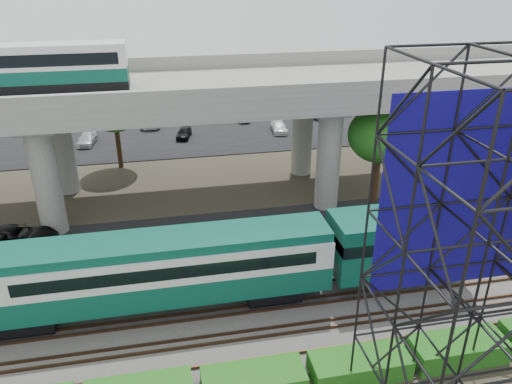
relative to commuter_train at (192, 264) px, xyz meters
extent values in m
plane|color=#474233|center=(1.11, -2.00, -2.88)|extent=(140.00, 140.00, 0.00)
cube|color=slate|center=(1.11, 0.00, -2.78)|extent=(90.00, 12.00, 0.20)
cube|color=black|center=(1.11, 8.50, -2.84)|extent=(90.00, 5.00, 0.08)
cube|color=black|center=(1.11, 32.00, -2.84)|extent=(90.00, 18.00, 0.08)
cube|color=slate|center=(1.11, 54.00, -2.87)|extent=(140.00, 40.00, 0.03)
cube|color=#472D1E|center=(1.11, -4.72, -2.60)|extent=(90.00, 0.08, 0.16)
cube|color=#472D1E|center=(1.11, -3.28, -2.60)|extent=(90.00, 0.08, 0.16)
cube|color=#472D1E|center=(1.11, -2.72, -2.60)|extent=(90.00, 0.08, 0.16)
cube|color=#472D1E|center=(1.11, -1.28, -2.60)|extent=(90.00, 0.08, 0.16)
cube|color=#472D1E|center=(1.11, -0.72, -2.60)|extent=(90.00, 0.08, 0.16)
cube|color=#472D1E|center=(1.11, 0.72, -2.60)|extent=(90.00, 0.08, 0.16)
cube|color=#472D1E|center=(1.11, 1.28, -2.60)|extent=(90.00, 0.08, 0.16)
cube|color=#472D1E|center=(1.11, 2.72, -2.60)|extent=(90.00, 0.08, 0.16)
cube|color=#472D1E|center=(1.11, 3.28, -2.60)|extent=(90.00, 0.08, 0.16)
cube|color=#472D1E|center=(1.11, 4.72, -2.60)|extent=(90.00, 0.08, 0.16)
cube|color=black|center=(-8.62, 0.00, -2.07)|extent=(3.00, 2.20, 0.90)
cube|color=black|center=(4.38, 0.00, -2.07)|extent=(3.00, 2.20, 0.90)
cube|color=#0B4D3C|center=(-2.12, 0.00, -0.92)|extent=(19.00, 3.00, 1.40)
cube|color=silver|center=(-2.12, 0.00, 0.53)|extent=(19.00, 3.00, 1.50)
cube|color=#0B4D3C|center=(-2.12, 0.00, 1.53)|extent=(19.00, 2.60, 0.50)
cube|color=black|center=(-1.12, 0.00, 0.58)|extent=(15.00, 3.06, 0.70)
cube|color=#0B4D3C|center=(11.88, 0.00, 0.08)|extent=(8.00, 3.00, 3.40)
cube|color=#9E9B93|center=(1.11, 14.00, 5.72)|extent=(80.00, 12.00, 1.20)
cube|color=#9E9B93|center=(1.11, 8.25, 6.87)|extent=(80.00, 0.50, 1.10)
cube|color=#9E9B93|center=(1.11, 19.75, 6.87)|extent=(80.00, 0.50, 1.10)
cylinder|color=#9E9B93|center=(-8.89, 10.50, 1.12)|extent=(1.80, 1.80, 8.00)
cylinder|color=#9E9B93|center=(-8.89, 17.50, 1.12)|extent=(1.80, 1.80, 8.00)
cube|color=#9E9B93|center=(-8.89, 14.00, 4.82)|extent=(2.40, 9.00, 0.60)
cylinder|color=#9E9B93|center=(11.11, 10.50, 1.12)|extent=(1.80, 1.80, 8.00)
cylinder|color=#9E9B93|center=(11.11, 17.50, 1.12)|extent=(1.80, 1.80, 8.00)
cube|color=#9E9B93|center=(11.11, 14.00, 4.82)|extent=(2.40, 9.00, 0.60)
cylinder|color=#9E9B93|center=(29.11, 17.50, 1.12)|extent=(1.80, 1.80, 8.00)
cube|color=black|center=(-8.91, 14.00, 6.67)|extent=(12.00, 2.50, 0.70)
cube|color=#0B4D3C|center=(-8.91, 14.00, 7.47)|extent=(12.00, 2.50, 0.90)
cube|color=silver|center=(-8.91, 14.00, 8.57)|extent=(12.00, 2.50, 1.30)
cube|color=black|center=(-8.91, 14.00, 8.62)|extent=(11.00, 2.56, 0.80)
cube|color=silver|center=(-8.91, 14.00, 9.37)|extent=(12.00, 2.40, 0.30)
cube|color=#110A77|center=(10.88, -6.95, 6.42)|extent=(8.10, 0.08, 8.25)
cube|color=#166117|center=(2.11, -6.30, -2.37)|extent=(4.60, 1.80, 1.03)
cube|color=#166117|center=(7.11, -6.30, -2.38)|extent=(4.60, 1.80, 1.01)
cube|color=#166117|center=(12.11, -6.30, -2.32)|extent=(4.60, 1.80, 1.12)
cylinder|color=#382314|center=(15.11, 10.50, -0.48)|extent=(0.44, 0.44, 4.80)
ellipsoid|color=#166117|center=(15.11, 10.50, 2.72)|extent=(4.94, 4.94, 4.18)
cylinder|color=#382314|center=(-4.89, 22.00, -0.48)|extent=(0.44, 0.44, 4.80)
ellipsoid|color=#166117|center=(-4.89, 22.00, 2.72)|extent=(4.94, 4.94, 4.18)
imported|color=black|center=(-11.09, 8.52, -2.03)|extent=(5.88, 3.31, 1.55)
imported|color=#AFB0B7|center=(-13.80, 34.00, -2.23)|extent=(1.31, 3.53, 1.15)
imported|color=#AFB2B7|center=(-8.55, 29.00, -2.25)|extent=(2.03, 3.97, 1.10)
imported|color=white|center=(-2.00, 34.00, -2.15)|extent=(2.52, 4.84, 1.30)
imported|color=black|center=(1.41, 29.00, -2.25)|extent=(2.09, 3.46, 1.10)
imported|color=#929298|center=(8.53, 34.00, -2.23)|extent=(1.56, 3.56, 1.14)
imported|color=silver|center=(11.88, 29.00, -2.25)|extent=(1.79, 3.89, 1.10)
imported|color=#9DA0A4|center=(17.72, 34.00, -2.17)|extent=(2.82, 4.84, 1.27)
camera|label=1|loc=(-1.02, -22.49, 14.74)|focal=35.00mm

